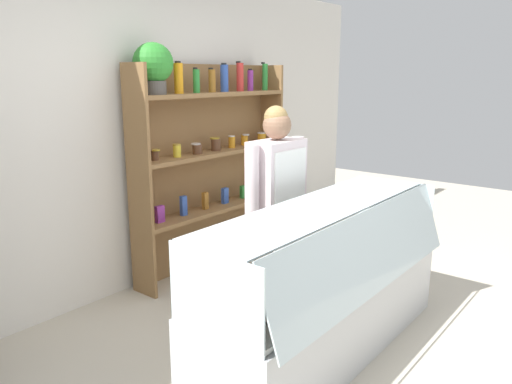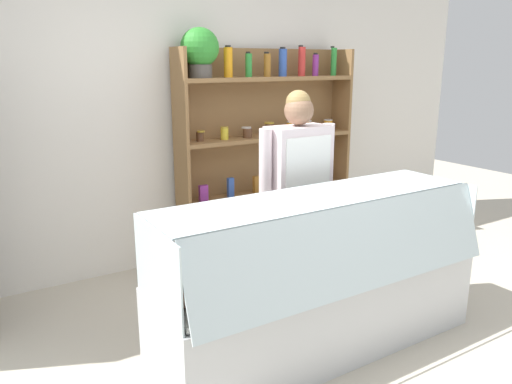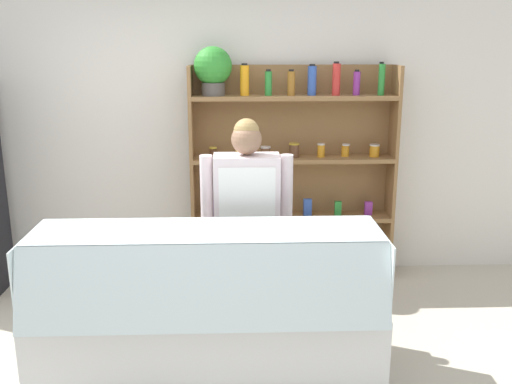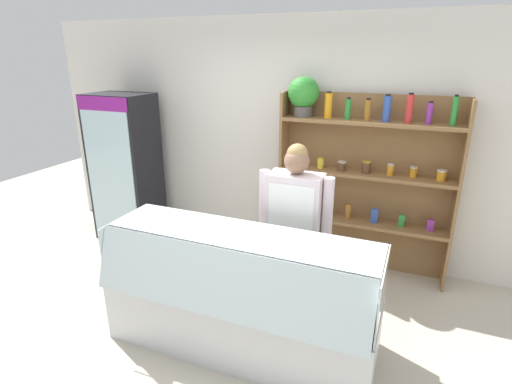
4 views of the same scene
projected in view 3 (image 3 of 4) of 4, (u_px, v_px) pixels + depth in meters
The scene contains 4 objects.
back_wall at pixel (213, 128), 5.18m from camera, with size 6.80×0.10×2.70m, color white.
shelving_unit at pixel (279, 148), 5.03m from camera, with size 1.80×0.32×2.08m.
deli_display_case at pixel (208, 336), 3.61m from camera, with size 2.15×0.72×1.01m.
shop_clerk at pixel (247, 211), 4.03m from camera, with size 0.65×0.25×1.61m.
Camera 3 is at (0.20, -3.19, 2.12)m, focal length 40.00 mm.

